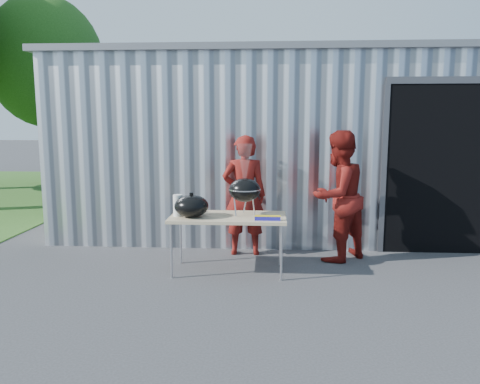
# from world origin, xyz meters

# --- Properties ---
(ground) EXTENTS (80.00, 80.00, 0.00)m
(ground) POSITION_xyz_m (0.00, 0.00, 0.00)
(ground) COLOR #363639
(building) EXTENTS (8.20, 6.20, 3.10)m
(building) POSITION_xyz_m (0.92, 4.59, 1.54)
(building) COLOR silver
(building) RESTS_ON ground
(tree_far) EXTENTS (3.46, 3.46, 5.73)m
(tree_far) POSITION_xyz_m (-6.50, 9.00, 3.72)
(tree_far) COLOR #442D19
(tree_far) RESTS_ON ground
(folding_table) EXTENTS (1.50, 0.75, 0.75)m
(folding_table) POSITION_xyz_m (-0.17, 0.60, 0.71)
(folding_table) COLOR tan
(folding_table) RESTS_ON ground
(kettle_grill) EXTENTS (0.42, 0.42, 0.93)m
(kettle_grill) POSITION_xyz_m (0.05, 0.66, 1.17)
(kettle_grill) COLOR black
(kettle_grill) RESTS_ON folding_table
(grill_lid) EXTENTS (0.44, 0.44, 0.32)m
(grill_lid) POSITION_xyz_m (-0.63, 0.50, 0.89)
(grill_lid) COLOR black
(grill_lid) RESTS_ON folding_table
(paper_towels) EXTENTS (0.12, 0.12, 0.28)m
(paper_towels) POSITION_xyz_m (-0.82, 0.55, 0.89)
(paper_towels) COLOR white
(paper_towels) RESTS_ON folding_table
(white_tub) EXTENTS (0.20, 0.15, 0.10)m
(white_tub) POSITION_xyz_m (-0.72, 0.78, 0.80)
(white_tub) COLOR white
(white_tub) RESTS_ON folding_table
(foil_box) EXTENTS (0.32, 0.06, 0.06)m
(foil_box) POSITION_xyz_m (0.35, 0.35, 0.78)
(foil_box) COLOR #1B189D
(foil_box) RESTS_ON folding_table
(person_cook) EXTENTS (0.68, 0.47, 1.77)m
(person_cook) POSITION_xyz_m (-0.00, 1.44, 0.89)
(person_cook) COLOR maroon
(person_cook) RESTS_ON ground
(person_bystander) EXTENTS (1.13, 1.12, 1.84)m
(person_bystander) POSITION_xyz_m (1.33, 1.23, 0.92)
(person_bystander) COLOR maroon
(person_bystander) RESTS_ON ground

